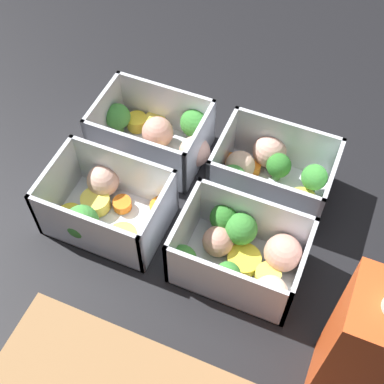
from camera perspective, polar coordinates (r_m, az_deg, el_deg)
The scene contains 6 objects.
ground_plane at distance 0.67m, azimuth 0.00°, elevation -1.33°, with size 4.00×4.00×0.00m, color black.
container_near_left at distance 0.68m, azimuth 8.09°, elevation 2.06°, with size 0.15×0.13×0.08m.
container_near_right at distance 0.71m, azimuth -3.59°, elevation 5.94°, with size 0.16×0.12×0.08m.
container_far_left at distance 0.61m, azimuth 5.34°, elevation -6.61°, with size 0.15×0.11×0.08m.
container_far_right at distance 0.65m, azimuth -9.38°, elevation -1.48°, with size 0.14×0.11×0.08m.
juice_carton at distance 0.51m, azimuth 17.87°, elevation -15.93°, with size 0.07×0.07×0.20m.
Camera 1 is at (-0.15, 0.35, 0.56)m, focal length 50.00 mm.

